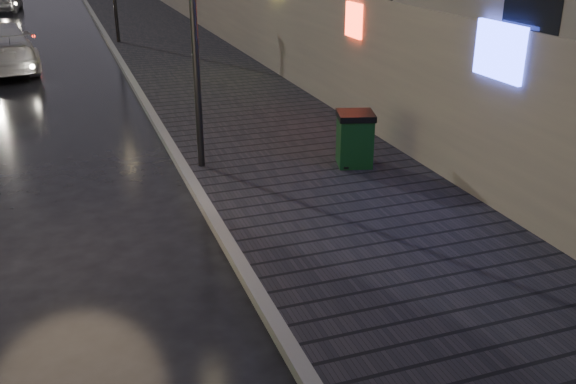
{
  "coord_description": "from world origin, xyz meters",
  "views": [
    {
      "loc": [
        -0.61,
        -6.16,
        4.67
      ],
      "look_at": [
        2.47,
        2.48,
        0.85
      ],
      "focal_mm": 40.0,
      "sensor_mm": 36.0,
      "label": 1
    }
  ],
  "objects": [
    {
      "name": "sidewalk",
      "position": [
        3.9,
        21.0,
        0.07
      ],
      "size": [
        4.6,
        58.0,
        0.15
      ],
      "primitive_type": "cube",
      "color": "black",
      "rests_on": "ground"
    },
    {
      "name": "trash_bin",
      "position": [
        4.8,
        5.0,
        0.71
      ],
      "size": [
        0.89,
        0.89,
        1.1
      ],
      "rotation": [
        0.0,
        0.0,
        -0.28
      ],
      "color": "#0E3314",
      "rests_on": "sidewalk"
    },
    {
      "name": "ground",
      "position": [
        0.0,
        0.0,
        0.0
      ],
      "size": [
        120.0,
        120.0,
        0.0
      ],
      "primitive_type": "plane",
      "color": "black",
      "rests_on": "ground"
    },
    {
      "name": "curb",
      "position": [
        1.5,
        21.0,
        0.07
      ],
      "size": [
        0.2,
        58.0,
        0.15
      ],
      "primitive_type": "cube",
      "color": "slate",
      "rests_on": "ground"
    },
    {
      "name": "car_far",
      "position": [
        -3.2,
        36.18,
        0.67
      ],
      "size": [
        2.0,
        4.08,
        1.34
      ],
      "primitive_type": "imported",
      "rotation": [
        0.0,
        0.0,
        3.03
      ],
      "color": "#A5A7AE",
      "rests_on": "ground"
    }
  ]
}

